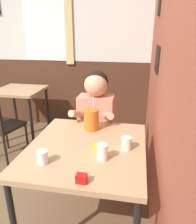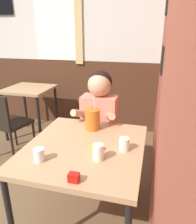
% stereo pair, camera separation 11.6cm
% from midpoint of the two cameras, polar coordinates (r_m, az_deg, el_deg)
% --- Properties ---
extents(brick_wall_right, '(0.08, 4.41, 2.70)m').
position_cam_midpoint_polar(brick_wall_right, '(2.17, 19.08, 14.33)').
color(brick_wall_right, '#9E4C38').
rests_on(brick_wall_right, ground_plane).
extents(back_wall, '(5.72, 0.09, 2.70)m').
position_cam_midpoint_polar(back_wall, '(3.62, -5.85, 17.33)').
color(back_wall, silver).
rests_on(back_wall, ground_plane).
extents(main_table, '(0.84, 0.92, 0.76)m').
position_cam_midpoint_polar(main_table, '(1.63, -1.35, -10.99)').
color(main_table, tan).
rests_on(main_table, ground_plane).
extents(background_table, '(0.64, 0.63, 0.76)m').
position_cam_midpoint_polar(background_table, '(3.39, -16.52, 4.28)').
color(background_table, tan).
rests_on(background_table, ground_plane).
extents(chair_near_window, '(0.48, 0.48, 0.86)m').
position_cam_midpoint_polar(chair_near_window, '(2.89, -21.85, -2.12)').
color(chair_near_window, black).
rests_on(chair_near_window, ground_plane).
extents(person_seated, '(0.42, 0.42, 1.20)m').
position_cam_midpoint_polar(person_seated, '(2.19, 1.87, -3.59)').
color(person_seated, '#EA7F6B').
rests_on(person_seated, ground_plane).
extents(cocktail_pitcher, '(0.13, 0.13, 0.29)m').
position_cam_midpoint_polar(cocktail_pitcher, '(1.82, 0.37, -1.92)').
color(cocktail_pitcher, '#C6661E').
rests_on(cocktail_pitcher, main_table).
extents(glass_near_pitcher, '(0.07, 0.07, 0.09)m').
position_cam_midpoint_polar(glass_near_pitcher, '(1.44, -12.91, -10.89)').
color(glass_near_pitcher, silver).
rests_on(glass_near_pitcher, main_table).
extents(glass_center, '(0.07, 0.07, 0.11)m').
position_cam_midpoint_polar(glass_center, '(1.41, 2.44, -10.48)').
color(glass_center, silver).
rests_on(glass_center, main_table).
extents(glass_far_side, '(0.07, 0.07, 0.09)m').
position_cam_midpoint_polar(glass_far_side, '(1.54, 9.03, -8.35)').
color(glass_far_side, silver).
rests_on(glass_far_side, main_table).
extents(condiment_ketchup, '(0.06, 0.04, 0.05)m').
position_cam_midpoint_polar(condiment_ketchup, '(1.25, -3.58, -16.76)').
color(condiment_ketchup, '#B7140F').
rests_on(condiment_ketchup, main_table).
extents(condiment_mustard, '(0.06, 0.04, 0.05)m').
position_cam_midpoint_polar(condiment_mustard, '(1.52, 1.63, -9.34)').
color(condiment_mustard, yellow).
rests_on(condiment_mustard, main_table).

